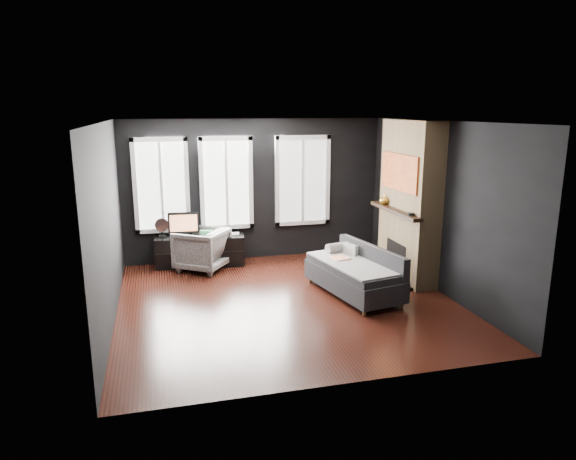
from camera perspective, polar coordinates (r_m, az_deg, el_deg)
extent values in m
plane|color=black|center=(7.93, -0.16, -7.93)|extent=(5.00, 5.00, 0.00)
plane|color=white|center=(7.40, -0.18, 11.96)|extent=(5.00, 5.00, 0.00)
cube|color=black|center=(9.95, -3.72, 4.48)|extent=(5.00, 0.02, 2.70)
cube|color=black|center=(7.36, -19.39, 0.59)|extent=(0.02, 5.00, 2.70)
cube|color=black|center=(8.50, 16.40, 2.44)|extent=(0.02, 5.00, 2.70)
cube|color=gray|center=(8.54, 6.94, -2.55)|extent=(0.18, 0.31, 0.31)
imported|color=silver|center=(9.47, -9.56, -1.91)|extent=(1.09, 1.10, 0.84)
imported|color=#D74F24|center=(9.61, -7.25, -0.36)|extent=(0.12, 0.10, 0.12)
imported|color=#B3AA8C|center=(9.75, -6.36, 0.13)|extent=(0.15, 0.04, 0.21)
cube|color=#387D4E|center=(9.63, -9.02, -0.38)|extent=(0.25, 0.20, 0.12)
imported|color=gold|center=(9.21, 10.66, 3.35)|extent=(0.18, 0.18, 0.17)
cylinder|color=black|center=(8.35, 13.52, 1.71)|extent=(0.15, 0.15, 0.04)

